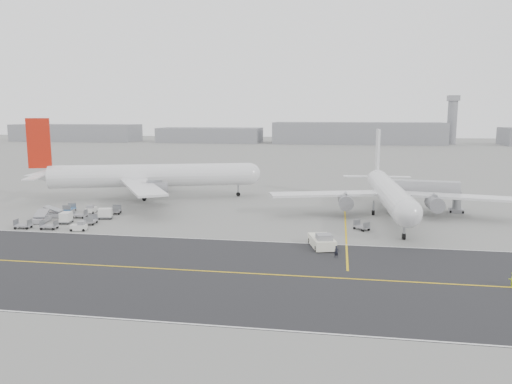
% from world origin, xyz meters
% --- Properties ---
extents(ground, '(700.00, 700.00, 0.00)m').
position_xyz_m(ground, '(0.00, 0.00, 0.00)').
color(ground, gray).
rests_on(ground, ground).
extents(taxiway, '(220.00, 59.00, 0.03)m').
position_xyz_m(taxiway, '(5.02, -17.98, 0.01)').
color(taxiway, '#2C2C2E').
rests_on(taxiway, ground).
extents(horizon_buildings, '(520.00, 28.00, 28.00)m').
position_xyz_m(horizon_buildings, '(30.00, 260.00, 0.00)').
color(horizon_buildings, gray).
rests_on(horizon_buildings, ground).
extents(control_tower, '(7.00, 7.00, 31.25)m').
position_xyz_m(control_tower, '(100.00, 265.00, 16.25)').
color(control_tower, gray).
rests_on(control_tower, ground).
extents(airliner_a, '(52.61, 51.57, 18.73)m').
position_xyz_m(airliner_a, '(-15.85, 32.81, 5.40)').
color(airliner_a, silver).
rests_on(airliner_a, ground).
extents(airliner_b, '(46.38, 46.97, 16.19)m').
position_xyz_m(airliner_b, '(38.18, 21.51, 4.68)').
color(airliner_b, silver).
rests_on(airliner_b, ground).
extents(pushback_tug, '(4.53, 8.37, 2.36)m').
position_xyz_m(pushback_tug, '(26.38, -4.23, 0.97)').
color(pushback_tug, white).
rests_on(pushback_tug, ground).
extents(jet_bridge, '(17.13, 5.19, 6.40)m').
position_xyz_m(jet_bridge, '(45.06, 28.15, 4.46)').
color(jet_bridge, gray).
rests_on(jet_bridge, ground).
extents(gse_cluster, '(21.14, 24.72, 2.11)m').
position_xyz_m(gse_cluster, '(-20.22, 7.20, 0.00)').
color(gse_cluster, gray).
rests_on(gse_cluster, ground).
extents(stray_dolly, '(2.95, 3.05, 1.62)m').
position_xyz_m(stray_dolly, '(32.65, 8.37, 0.00)').
color(stray_dolly, silver).
rests_on(stray_dolly, ground).
extents(ground_crew_a, '(0.71, 0.57, 1.68)m').
position_xyz_m(ground_crew_a, '(28.52, -9.24, 0.84)').
color(ground_crew_a, black).
rests_on(ground_crew_a, ground).
extents(ground_crew_b, '(0.96, 0.80, 1.76)m').
position_xyz_m(ground_crew_b, '(48.53, -17.78, 0.88)').
color(ground_crew_b, '#B7DB19').
rests_on(ground_crew_b, ground).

